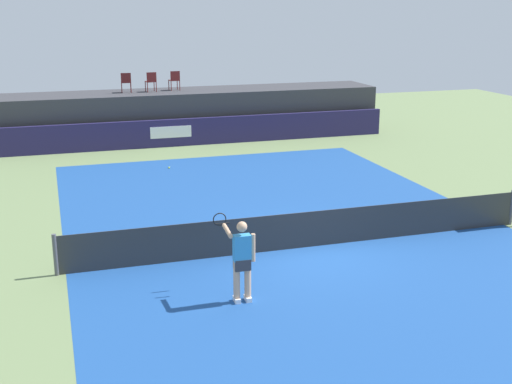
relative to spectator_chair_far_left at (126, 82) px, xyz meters
The scene contains 12 objects.
ground_plane 12.85m from the spectator_chair_far_left, 77.67° to the right, with size 48.00×48.00×0.00m, color #6B7F51.
court_inner 15.74m from the spectator_chair_far_left, 80.04° to the right, with size 12.00×22.00×0.00m, color #1C478C.
sponsor_wall 3.84m from the spectator_chair_far_left, 33.60° to the right, with size 18.00×0.22×1.20m.
spectator_platform 3.12m from the spectator_chair_far_left, ahead, with size 18.00×2.80×2.20m, color #38383D.
spectator_chair_far_left is the anchor object (origin of this frame).
spectator_chair_left 1.11m from the spectator_chair_far_left, ahead, with size 0.48×0.48×0.89m.
spectator_chair_center 2.23m from the spectator_chair_far_left, ahead, with size 0.48×0.48×0.89m.
tennis_net 15.67m from the spectator_chair_far_left, 80.04° to the right, with size 12.40×0.02×0.95m, color #2D2D2D.
net_post_near 15.83m from the spectator_chair_far_left, 102.96° to the right, with size 0.10×0.10×1.00m, color #4C4C51.
net_post_far 17.81m from the spectator_chair_far_left, 59.83° to the right, with size 0.10×0.10×1.00m, color #4C4C51.
tennis_player 17.96m from the spectator_chair_far_left, 89.41° to the right, with size 0.66×1.13×1.77m.
tennis_ball 6.43m from the spectator_chair_far_left, 82.15° to the right, with size 0.07×0.07×0.07m, color #D8EA33.
Camera 1 is at (-6.07, -15.06, 6.06)m, focal length 46.86 mm.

